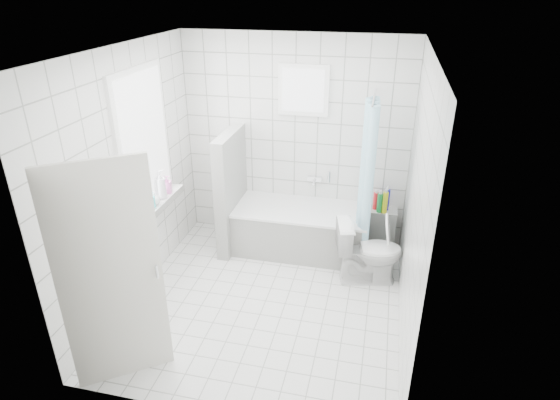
# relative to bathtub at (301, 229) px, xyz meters

# --- Properties ---
(ground) EXTENTS (3.00, 3.00, 0.00)m
(ground) POSITION_rel_bathtub_xyz_m (-0.17, -1.12, -0.29)
(ground) COLOR white
(ground) RESTS_ON ground
(ceiling) EXTENTS (3.00, 3.00, 0.00)m
(ceiling) POSITION_rel_bathtub_xyz_m (-0.17, -1.12, 2.31)
(ceiling) COLOR white
(ceiling) RESTS_ON ground
(wall_back) EXTENTS (2.80, 0.02, 2.60)m
(wall_back) POSITION_rel_bathtub_xyz_m (-0.17, 0.38, 1.01)
(wall_back) COLOR white
(wall_back) RESTS_ON ground
(wall_front) EXTENTS (2.80, 0.02, 2.60)m
(wall_front) POSITION_rel_bathtub_xyz_m (-0.17, -2.62, 1.01)
(wall_front) COLOR white
(wall_front) RESTS_ON ground
(wall_left) EXTENTS (0.02, 3.00, 2.60)m
(wall_left) POSITION_rel_bathtub_xyz_m (-1.57, -1.12, 1.01)
(wall_left) COLOR white
(wall_left) RESTS_ON ground
(wall_right) EXTENTS (0.02, 3.00, 2.60)m
(wall_right) POSITION_rel_bathtub_xyz_m (1.23, -1.12, 1.01)
(wall_right) COLOR white
(wall_right) RESTS_ON ground
(window_left) EXTENTS (0.01, 0.90, 1.40)m
(window_left) POSITION_rel_bathtub_xyz_m (-1.53, -0.82, 1.31)
(window_left) COLOR white
(window_left) RESTS_ON wall_left
(window_back) EXTENTS (0.50, 0.01, 0.50)m
(window_back) POSITION_rel_bathtub_xyz_m (-0.07, 0.33, 1.66)
(window_back) COLOR white
(window_back) RESTS_ON wall_back
(window_sill) EXTENTS (0.18, 1.02, 0.08)m
(window_sill) POSITION_rel_bathtub_xyz_m (-1.48, -0.82, 0.57)
(window_sill) COLOR white
(window_sill) RESTS_ON wall_left
(door) EXTENTS (0.67, 0.51, 2.00)m
(door) POSITION_rel_bathtub_xyz_m (-1.10, -2.37, 0.71)
(door) COLOR silver
(door) RESTS_ON ground
(bathtub) EXTENTS (1.63, 0.77, 0.58)m
(bathtub) POSITION_rel_bathtub_xyz_m (0.00, 0.00, 0.00)
(bathtub) COLOR white
(bathtub) RESTS_ON ground
(partition_wall) EXTENTS (0.15, 0.85, 1.50)m
(partition_wall) POSITION_rel_bathtub_xyz_m (-0.88, -0.05, 0.46)
(partition_wall) COLOR white
(partition_wall) RESTS_ON ground
(tiled_ledge) EXTENTS (0.40, 0.24, 0.55)m
(tiled_ledge) POSITION_rel_bathtub_xyz_m (0.95, 0.25, -0.02)
(tiled_ledge) COLOR white
(tiled_ledge) RESTS_ON ground
(toilet) EXTENTS (0.80, 0.56, 0.75)m
(toilet) POSITION_rel_bathtub_xyz_m (0.86, -0.47, 0.08)
(toilet) COLOR white
(toilet) RESTS_ON ground
(curtain_rod) EXTENTS (0.02, 0.80, 0.02)m
(curtain_rod) POSITION_rel_bathtub_xyz_m (0.76, -0.02, 1.71)
(curtain_rod) COLOR silver
(curtain_rod) RESTS_ON wall_back
(shower_curtain) EXTENTS (0.14, 0.48, 1.78)m
(shower_curtain) POSITION_rel_bathtub_xyz_m (0.76, -0.16, 0.81)
(shower_curtain) COLOR #45AACA
(shower_curtain) RESTS_ON curtain_rod
(tub_faucet) EXTENTS (0.18, 0.06, 0.06)m
(tub_faucet) POSITION_rel_bathtub_xyz_m (0.10, 0.33, 0.56)
(tub_faucet) COLOR silver
(tub_faucet) RESTS_ON wall_back
(sill_bottles) EXTENTS (0.18, 0.52, 0.33)m
(sill_bottles) POSITION_rel_bathtub_xyz_m (-1.47, -0.77, 0.74)
(sill_bottles) COLOR silver
(sill_bottles) RESTS_ON window_sill
(ledge_bottles) EXTENTS (0.19, 0.16, 0.27)m
(ledge_bottles) POSITION_rel_bathtub_xyz_m (0.96, 0.22, 0.39)
(ledge_bottles) COLOR #18923D
(ledge_bottles) RESTS_ON tiled_ledge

